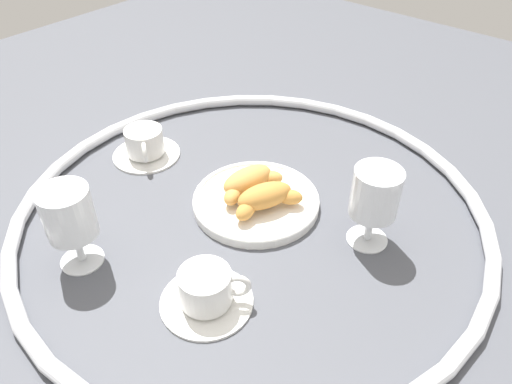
{
  "coord_description": "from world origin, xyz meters",
  "views": [
    {
      "loc": [
        0.5,
        0.43,
        0.58
      ],
      "look_at": [
        -0.02,
        -0.01,
        0.03
      ],
      "focal_mm": 34.8,
      "sensor_mm": 36.0,
      "label": 1
    }
  ],
  "objects_px": {
    "pastry_plate": "(256,201)",
    "juice_glass_right": "(375,196)",
    "croissant_large": "(249,181)",
    "coffee_cup_near": "(145,145)",
    "coffee_cup_far": "(207,291)",
    "croissant_small": "(266,198)",
    "juice_glass_left": "(69,217)"
  },
  "relations": [
    {
      "from": "pastry_plate",
      "to": "croissant_small",
      "type": "height_order",
      "value": "croissant_small"
    },
    {
      "from": "juice_glass_right",
      "to": "croissant_large",
      "type": "bearing_deg",
      "value": -78.79
    },
    {
      "from": "croissant_small",
      "to": "juice_glass_left",
      "type": "xyz_separation_m",
      "value": [
        0.27,
        -0.15,
        0.05
      ]
    },
    {
      "from": "pastry_plate",
      "to": "coffee_cup_near",
      "type": "relative_size",
      "value": 1.67
    },
    {
      "from": "juice_glass_right",
      "to": "croissant_small",
      "type": "bearing_deg",
      "value": -70.35
    },
    {
      "from": "croissant_small",
      "to": "coffee_cup_near",
      "type": "bearing_deg",
      "value": -86.79
    },
    {
      "from": "coffee_cup_far",
      "to": "juice_glass_right",
      "type": "bearing_deg",
      "value": 157.59
    },
    {
      "from": "croissant_large",
      "to": "coffee_cup_far",
      "type": "height_order",
      "value": "same"
    },
    {
      "from": "croissant_small",
      "to": "juice_glass_right",
      "type": "height_order",
      "value": "juice_glass_right"
    },
    {
      "from": "pastry_plate",
      "to": "juice_glass_right",
      "type": "distance_m",
      "value": 0.22
    },
    {
      "from": "croissant_small",
      "to": "juice_glass_left",
      "type": "relative_size",
      "value": 0.9
    },
    {
      "from": "croissant_small",
      "to": "juice_glass_right",
      "type": "distance_m",
      "value": 0.19
    },
    {
      "from": "croissant_small",
      "to": "coffee_cup_far",
      "type": "height_order",
      "value": "same"
    },
    {
      "from": "croissant_large",
      "to": "juice_glass_right",
      "type": "bearing_deg",
      "value": 101.21
    },
    {
      "from": "croissant_large",
      "to": "juice_glass_left",
      "type": "height_order",
      "value": "juice_glass_left"
    },
    {
      "from": "juice_glass_right",
      "to": "juice_glass_left",
      "type": "bearing_deg",
      "value": -43.87
    },
    {
      "from": "pastry_plate",
      "to": "croissant_large",
      "type": "xyz_separation_m",
      "value": [
        -0.01,
        -0.02,
        0.03
      ]
    },
    {
      "from": "croissant_small",
      "to": "pastry_plate",
      "type": "bearing_deg",
      "value": -107.39
    },
    {
      "from": "croissant_large",
      "to": "coffee_cup_near",
      "type": "bearing_deg",
      "value": -82.38
    },
    {
      "from": "croissant_large",
      "to": "coffee_cup_far",
      "type": "xyz_separation_m",
      "value": [
        0.22,
        0.11,
        -0.01
      ]
    },
    {
      "from": "croissant_small",
      "to": "juice_glass_right",
      "type": "xyz_separation_m",
      "value": [
        -0.06,
        0.17,
        0.06
      ]
    },
    {
      "from": "pastry_plate",
      "to": "juice_glass_left",
      "type": "relative_size",
      "value": 1.62
    },
    {
      "from": "coffee_cup_far",
      "to": "pastry_plate",
      "type": "bearing_deg",
      "value": -157.44
    },
    {
      "from": "coffee_cup_near",
      "to": "juice_glass_left",
      "type": "xyz_separation_m",
      "value": [
        0.26,
        0.15,
        0.07
      ]
    },
    {
      "from": "coffee_cup_near",
      "to": "juice_glass_right",
      "type": "height_order",
      "value": "juice_glass_right"
    },
    {
      "from": "pastry_plate",
      "to": "croissant_small",
      "type": "bearing_deg",
      "value": 72.61
    },
    {
      "from": "pastry_plate",
      "to": "coffee_cup_near",
      "type": "distance_m",
      "value": 0.27
    },
    {
      "from": "croissant_small",
      "to": "coffee_cup_near",
      "type": "height_order",
      "value": "same"
    },
    {
      "from": "croissant_small",
      "to": "juice_glass_left",
      "type": "height_order",
      "value": "juice_glass_left"
    },
    {
      "from": "pastry_plate",
      "to": "juice_glass_right",
      "type": "height_order",
      "value": "juice_glass_right"
    },
    {
      "from": "croissant_large",
      "to": "juice_glass_right",
      "type": "distance_m",
      "value": 0.23
    },
    {
      "from": "croissant_large",
      "to": "juice_glass_left",
      "type": "xyz_separation_m",
      "value": [
        0.29,
        -0.1,
        0.05
      ]
    }
  ]
}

